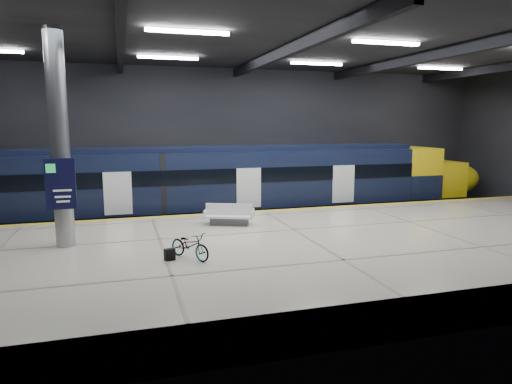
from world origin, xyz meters
name	(u,v)px	position (x,y,z in m)	size (l,w,h in m)	color
ground	(285,251)	(0.00, 0.00, 0.00)	(30.00, 30.00, 0.00)	black
room_shell	(286,106)	(0.00, 0.00, 5.72)	(30.10, 16.10, 8.05)	black
platform	(310,255)	(0.00, -2.50, 0.55)	(30.00, 11.00, 1.10)	beige
safety_strip	(264,211)	(0.00, 2.75, 1.11)	(30.00, 0.40, 0.01)	gold
rails	(248,221)	(0.00, 5.50, 0.08)	(30.00, 1.52, 0.16)	gray
train	(218,184)	(-1.56, 5.50, 2.06)	(29.40, 2.84, 3.79)	black
bench	(229,217)	(-2.16, 0.50, 1.40)	(2.07, 1.45, 0.85)	#595B60
bicycle	(190,245)	(-4.31, -3.59, 1.51)	(0.54, 1.55, 0.81)	#99999E
pannier_bag	(170,254)	(-4.91, -3.59, 1.28)	(0.30, 0.18, 0.35)	black
info_column	(59,143)	(-8.00, -1.03, 4.46)	(0.90, 0.78, 6.90)	#9EA0A5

